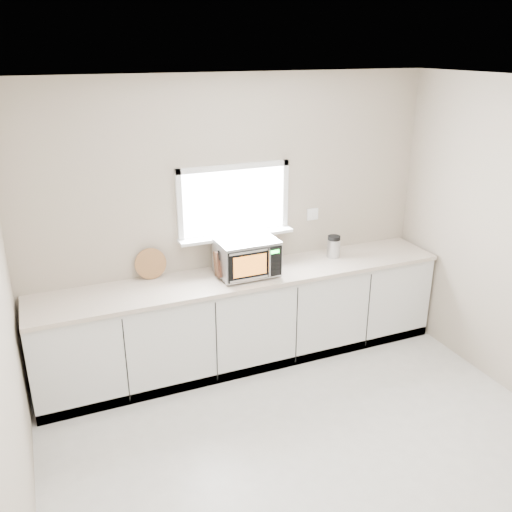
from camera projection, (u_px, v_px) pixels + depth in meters
ground at (332, 475)px, 3.93m from camera, size 4.00×4.00×0.00m
back_wall at (234, 220)px, 5.15m from camera, size 4.00×0.17×2.70m
cabinets at (246, 319)px, 5.23m from camera, size 3.92×0.60×0.88m
countertop at (246, 276)px, 5.05m from camera, size 3.92×0.64×0.04m
microwave at (247, 256)px, 4.98m from camera, size 0.54×0.45×0.35m
knife_block at (221, 263)px, 4.94m from camera, size 0.13×0.23×0.32m
cutting_board at (151, 264)px, 4.91m from camera, size 0.29×0.07×0.29m
coffee_grinder at (334, 246)px, 5.42m from camera, size 0.16×0.16×0.23m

